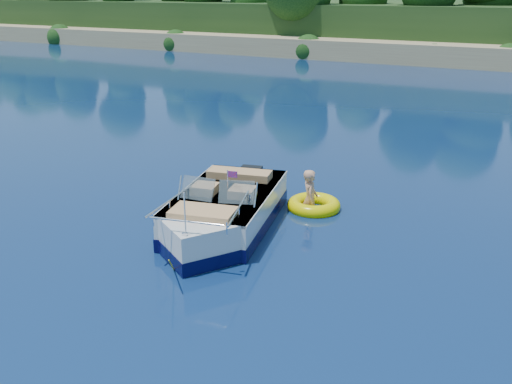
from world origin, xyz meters
TOP-DOWN VIEW (x-y plane):
  - ground at (0.00, 0.00)m, footprint 160.00×160.00m
  - motorboat at (-3.12, 2.44)m, footprint 2.87×5.66m
  - tow_tube at (-1.79, 4.72)m, footprint 1.67×1.67m
  - boy at (-1.88, 4.65)m, footprint 0.76×0.97m

SIDE VIEW (x-z plane):
  - ground at x=0.00m, z-range 0.00..0.00m
  - boy at x=-1.88m, z-range -0.87..0.87m
  - tow_tube at x=-1.79m, z-range -0.09..0.27m
  - motorboat at x=-3.12m, z-range -0.59..1.33m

